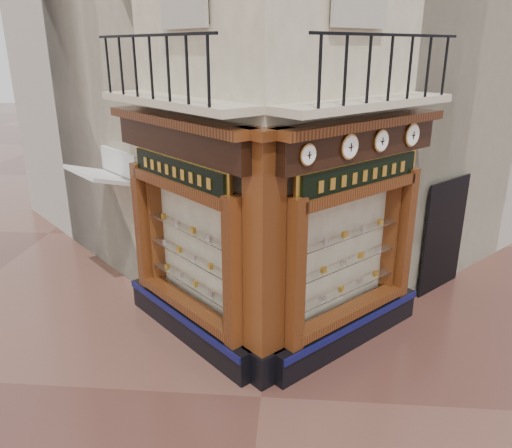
# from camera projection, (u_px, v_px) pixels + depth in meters

# --- Properties ---
(ground) EXTENTS (80.00, 80.00, 0.00)m
(ground) POSITION_uv_depth(u_px,v_px,m) (261.00, 397.00, 7.54)
(ground) COLOR #4D2B23
(ground) RESTS_ON ground
(main_building) EXTENTS (11.31, 11.31, 12.00)m
(main_building) POSITION_uv_depth(u_px,v_px,m) (281.00, 0.00, 11.31)
(main_building) COLOR beige
(main_building) RESTS_ON ground
(neighbour_left) EXTENTS (11.31, 11.31, 11.00)m
(neighbour_left) POSITION_uv_depth(u_px,v_px,m) (196.00, 28.00, 13.99)
(neighbour_left) COLOR #B1A89A
(neighbour_left) RESTS_ON ground
(neighbour_right) EXTENTS (11.31, 11.31, 11.00)m
(neighbour_right) POSITION_uv_depth(u_px,v_px,m) (375.00, 27.00, 13.61)
(neighbour_right) COLOR #B1A89A
(neighbour_right) RESTS_ON ground
(shopfront_left) EXTENTS (2.86, 2.86, 3.98)m
(shopfront_left) POSITION_uv_depth(u_px,v_px,m) (185.00, 235.00, 8.46)
(shopfront_left) COLOR black
(shopfront_left) RESTS_ON ground
(shopfront_right) EXTENTS (2.86, 2.86, 3.98)m
(shopfront_right) POSITION_uv_depth(u_px,v_px,m) (353.00, 240.00, 8.24)
(shopfront_right) COLOR black
(shopfront_right) RESTS_ON ground
(corner_pilaster) EXTENTS (0.85, 0.85, 3.98)m
(corner_pilaster) POSITION_uv_depth(u_px,v_px,m) (264.00, 266.00, 7.35)
(corner_pilaster) COLOR black
(corner_pilaster) RESTS_ON ground
(balcony) EXTENTS (5.94, 2.97, 1.03)m
(balcony) POSITION_uv_depth(u_px,v_px,m) (269.00, 101.00, 7.52)
(balcony) COLOR beige
(balcony) RESTS_ON ground
(clock_a) EXTENTS (0.25, 0.25, 0.31)m
(clock_a) POSITION_uv_depth(u_px,v_px,m) (308.00, 155.00, 6.73)
(clock_a) COLOR #AD7B39
(clock_a) RESTS_ON ground
(clock_b) EXTENTS (0.30, 0.30, 0.38)m
(clock_b) POSITION_uv_depth(u_px,v_px,m) (349.00, 147.00, 7.26)
(clock_b) COLOR #AD7B39
(clock_b) RESTS_ON ground
(clock_c) EXTENTS (0.29, 0.29, 0.35)m
(clock_c) POSITION_uv_depth(u_px,v_px,m) (381.00, 141.00, 7.72)
(clock_c) COLOR #AD7B39
(clock_c) RESTS_ON ground
(clock_d) EXTENTS (0.31, 0.31, 0.39)m
(clock_d) POSITION_uv_depth(u_px,v_px,m) (412.00, 135.00, 8.23)
(clock_d) COLOR #AD7B39
(clock_d) RESTS_ON ground
(awning) EXTENTS (1.72, 1.72, 0.33)m
(awning) POSITION_uv_depth(u_px,v_px,m) (112.00, 288.00, 10.93)
(awning) COLOR silver
(awning) RESTS_ON ground
(signboard_left) EXTENTS (1.99, 1.99, 0.53)m
(signboard_left) POSITION_uv_depth(u_px,v_px,m) (178.00, 171.00, 8.03)
(signboard_left) COLOR gold
(signboard_left) RESTS_ON ground
(signboard_right) EXTENTS (2.10, 2.10, 0.56)m
(signboard_right) POSITION_uv_depth(u_px,v_px,m) (362.00, 175.00, 7.81)
(signboard_right) COLOR gold
(signboard_right) RESTS_ON ground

